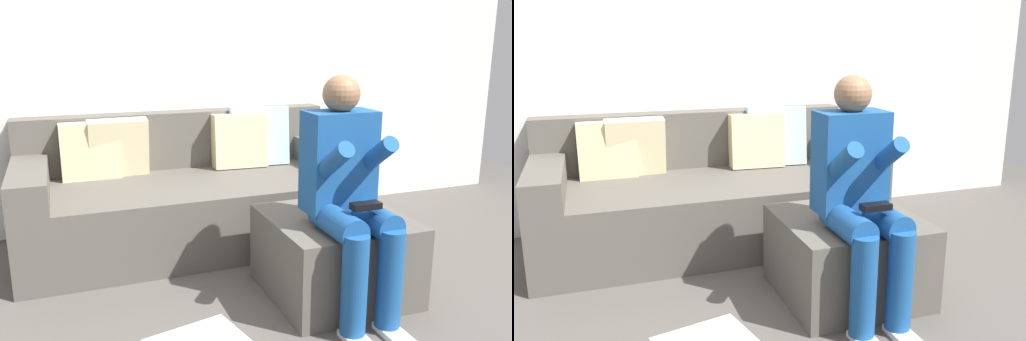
{
  "view_description": "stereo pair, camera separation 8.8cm",
  "coord_description": "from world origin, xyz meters",
  "views": [
    {
      "loc": [
        -1.02,
        -1.8,
        1.35
      ],
      "look_at": [
        0.04,
        1.02,
        0.59
      ],
      "focal_mm": 37.67,
      "sensor_mm": 36.0,
      "label": 1
    },
    {
      "loc": [
        -0.93,
        -1.83,
        1.35
      ],
      "look_at": [
        0.04,
        1.02,
        0.59
      ],
      "focal_mm": 37.67,
      "sensor_mm": 36.0,
      "label": 2
    }
  ],
  "objects": [
    {
      "name": "person_seated",
      "position": [
        0.25,
        0.34,
        0.63
      ],
      "size": [
        0.34,
        0.62,
        1.17
      ],
      "color": "#194C8C",
      "rests_on": "ground_plane"
    },
    {
      "name": "couch_sectional",
      "position": [
        -0.23,
        1.57,
        0.31
      ],
      "size": [
        2.16,
        0.98,
        0.86
      ],
      "color": "#59544C",
      "rests_on": "ground_plane"
    },
    {
      "name": "wall_back",
      "position": [
        0.0,
        2.05,
        1.31
      ],
      "size": [
        5.25,
        0.1,
        2.62
      ],
      "primitive_type": "cube",
      "color": "silver",
      "rests_on": "ground_plane"
    },
    {
      "name": "ottoman",
      "position": [
        0.3,
        0.54,
        0.22
      ],
      "size": [
        0.7,
        0.7,
        0.43
      ],
      "primitive_type": "cube",
      "color": "#59544C",
      "rests_on": "ground_plane"
    }
  ]
}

